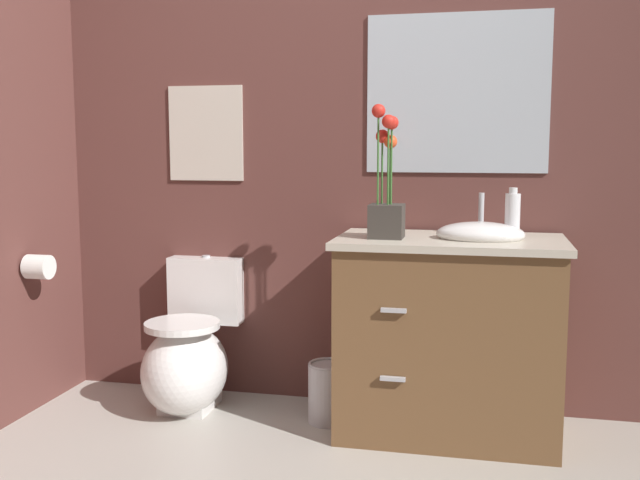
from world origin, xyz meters
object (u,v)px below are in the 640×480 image
(soap_bottle, at_px, (512,215))
(toilet, at_px, (189,358))
(vanity_cabinet, at_px, (449,334))
(toilet_paper_roll, at_px, (39,267))
(flower_vase, at_px, (387,198))
(trash_bin, at_px, (328,392))
(wall_mirror, at_px, (457,93))
(wall_poster, at_px, (206,133))

(soap_bottle, bearing_deg, toilet, 179.70)
(vanity_cabinet, xyz_separation_m, toilet_paper_roll, (-1.82, -0.17, 0.25))
(flower_vase, height_order, toilet_paper_roll, flower_vase)
(soap_bottle, bearing_deg, flower_vase, -171.80)
(flower_vase, relative_size, toilet_paper_roll, 4.98)
(trash_bin, distance_m, wall_mirror, 1.44)
(soap_bottle, height_order, wall_poster, wall_poster)
(trash_bin, bearing_deg, soap_bottle, 1.01)
(soap_bottle, relative_size, wall_poster, 0.47)
(toilet, bearing_deg, vanity_cabinet, -1.27)
(toilet_paper_roll, bearing_deg, toilet, 17.37)
(toilet, distance_m, wall_poster, 1.07)
(soap_bottle, bearing_deg, vanity_cabinet, -175.53)
(soap_bottle, xyz_separation_m, trash_bin, (-0.76, -0.01, -0.80))
(trash_bin, xyz_separation_m, wall_poster, (-0.67, 0.29, 1.14))
(trash_bin, bearing_deg, toilet, 178.21)
(soap_bottle, distance_m, wall_mirror, 0.63)
(wall_poster, xyz_separation_m, wall_mirror, (1.19, 0.00, 0.17))
(soap_bottle, bearing_deg, toilet_paper_roll, -174.76)
(soap_bottle, relative_size, trash_bin, 0.77)
(flower_vase, distance_m, trash_bin, 0.91)
(toilet, distance_m, soap_bottle, 1.59)
(toilet, bearing_deg, trash_bin, -1.79)
(toilet, bearing_deg, toilet_paper_roll, -162.63)
(wall_mirror, bearing_deg, vanity_cabinet, -89.46)
(wall_mirror, bearing_deg, wall_poster, 180.00)
(toilet, xyz_separation_m, soap_bottle, (1.43, -0.01, 0.69))
(wall_mirror, bearing_deg, trash_bin, -150.91)
(wall_poster, height_order, wall_mirror, wall_mirror)
(vanity_cabinet, xyz_separation_m, flower_vase, (-0.26, -0.05, 0.58))
(wall_mirror, bearing_deg, toilet_paper_roll, -165.65)
(toilet_paper_roll, bearing_deg, trash_bin, 7.72)
(vanity_cabinet, bearing_deg, soap_bottle, 4.47)
(soap_bottle, relative_size, toilet_paper_roll, 1.92)
(toilet, height_order, wall_mirror, wall_mirror)
(trash_bin, bearing_deg, wall_poster, 156.62)
(toilet, xyz_separation_m, wall_mirror, (1.19, 0.27, 1.21))
(soap_bottle, bearing_deg, trash_bin, -178.99)
(wall_poster, bearing_deg, toilet, -90.00)
(soap_bottle, xyz_separation_m, toilet_paper_roll, (-2.06, -0.19, -0.26))
(flower_vase, bearing_deg, toilet_paper_roll, -175.73)
(trash_bin, distance_m, toilet_paper_roll, 1.42)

